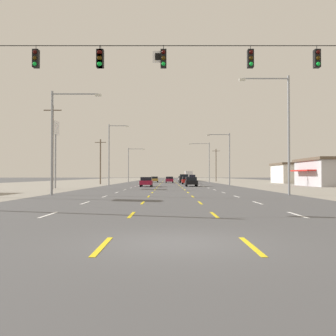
{
  "coord_description": "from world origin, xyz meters",
  "views": [
    {
      "loc": [
        -0.21,
        -9.94,
        1.65
      ],
      "look_at": [
        -0.27,
        55.01,
        2.91
      ],
      "focal_mm": 42.96,
      "sensor_mm": 36.0,
      "label": 1
    }
  ],
  "objects_px": {
    "suv_inner_right_midfar": "(184,179)",
    "pole_sign_left_row_1": "(56,135)",
    "sedan_inner_right_mid": "(187,180)",
    "streetlight_left_row_0": "(58,134)",
    "streetlight_right_row_1": "(227,155)",
    "streetlight_right_row_2": "(207,159)",
    "suv_far_right_distant_a": "(192,178)",
    "sedan_inner_left_nearest": "(147,182)",
    "streetlight_left_row_2": "(131,162)",
    "hatchback_inner_right_farthest": "(182,179)",
    "streetlight_right_row_0": "(284,126)",
    "box_truck_far_right_distant_b": "(189,175)",
    "sedan_inner_left_farther": "(155,179)",
    "sedan_inner_right_near": "(192,182)",
    "sedan_center_turn_far": "(170,180)",
    "streetlight_left_row_1": "(111,151)"
  },
  "relations": [
    {
      "from": "suv_inner_right_midfar",
      "to": "pole_sign_left_row_1",
      "type": "bearing_deg",
      "value": -116.48
    },
    {
      "from": "sedan_inner_right_mid",
      "to": "streetlight_left_row_0",
      "type": "xyz_separation_m",
      "value": [
        -13.07,
        -43.71,
        4.49
      ]
    },
    {
      "from": "streetlight_right_row_1",
      "to": "streetlight_right_row_2",
      "type": "height_order",
      "value": "streetlight_right_row_2"
    },
    {
      "from": "streetlight_right_row_2",
      "to": "suv_far_right_distant_a",
      "type": "bearing_deg",
      "value": 96.54
    },
    {
      "from": "sedan_inner_left_nearest",
      "to": "streetlight_right_row_1",
      "type": "bearing_deg",
      "value": 28.19
    },
    {
      "from": "suv_inner_right_midfar",
      "to": "streetlight_right_row_1",
      "type": "distance_m",
      "value": 24.36
    },
    {
      "from": "streetlight_left_row_2",
      "to": "streetlight_left_row_0",
      "type": "bearing_deg",
      "value": -90.0
    },
    {
      "from": "hatchback_inner_right_farthest",
      "to": "streetlight_right_row_1",
      "type": "height_order",
      "value": "streetlight_right_row_1"
    },
    {
      "from": "streetlight_right_row_1",
      "to": "streetlight_right_row_0",
      "type": "bearing_deg",
      "value": -90.02
    },
    {
      "from": "sedan_inner_left_nearest",
      "to": "suv_far_right_distant_a",
      "type": "relative_size",
      "value": 0.92
    },
    {
      "from": "box_truck_far_right_distant_b",
      "to": "pole_sign_left_row_1",
      "type": "height_order",
      "value": "pole_sign_left_row_1"
    },
    {
      "from": "sedan_inner_left_farther",
      "to": "streetlight_right_row_1",
      "type": "relative_size",
      "value": 0.51
    },
    {
      "from": "suv_far_right_distant_a",
      "to": "streetlight_right_row_2",
      "type": "relative_size",
      "value": 0.49
    },
    {
      "from": "suv_inner_right_midfar",
      "to": "streetlight_right_row_2",
      "type": "xyz_separation_m",
      "value": [
        6.21,
        10.0,
        4.84
      ]
    },
    {
      "from": "streetlight_right_row_2",
      "to": "hatchback_inner_right_farthest",
      "type": "bearing_deg",
      "value": 108.97
    },
    {
      "from": "suv_inner_right_midfar",
      "to": "streetlight_right_row_0",
      "type": "bearing_deg",
      "value": -83.57
    },
    {
      "from": "sedan_inner_right_near",
      "to": "streetlight_left_row_2",
      "type": "xyz_separation_m",
      "value": [
        -13.08,
        38.22,
        4.32
      ]
    },
    {
      "from": "pole_sign_left_row_1",
      "to": "streetlight_right_row_1",
      "type": "bearing_deg",
      "value": 29.53
    },
    {
      "from": "sedan_center_turn_far",
      "to": "suv_far_right_distant_a",
      "type": "distance_m",
      "value": 29.31
    },
    {
      "from": "sedan_inner_right_near",
      "to": "pole_sign_left_row_1",
      "type": "xyz_separation_m",
      "value": [
        -18.59,
        -9.05,
        6.29
      ]
    },
    {
      "from": "box_truck_far_right_distant_b",
      "to": "streetlight_left_row_2",
      "type": "height_order",
      "value": "streetlight_left_row_2"
    },
    {
      "from": "sedan_inner_left_farther",
      "to": "streetlight_right_row_0",
      "type": "relative_size",
      "value": 0.44
    },
    {
      "from": "streetlight_right_row_2",
      "to": "streetlight_left_row_2",
      "type": "bearing_deg",
      "value": -180.0
    },
    {
      "from": "sedan_center_turn_far",
      "to": "streetlight_left_row_2",
      "type": "distance_m",
      "value": 12.78
    },
    {
      "from": "streetlight_left_row_2",
      "to": "streetlight_left_row_1",
      "type": "bearing_deg",
      "value": -90.3
    },
    {
      "from": "sedan_inner_right_near",
      "to": "streetlight_right_row_0",
      "type": "height_order",
      "value": "streetlight_right_row_0"
    },
    {
      "from": "sedan_inner_right_mid",
      "to": "streetlight_right_row_1",
      "type": "height_order",
      "value": "streetlight_right_row_1"
    },
    {
      "from": "sedan_inner_right_near",
      "to": "streetlight_right_row_0",
      "type": "distance_m",
      "value": 29.24
    },
    {
      "from": "sedan_inner_right_mid",
      "to": "sedan_inner_right_near",
      "type": "bearing_deg",
      "value": -90.0
    },
    {
      "from": "sedan_inner_left_nearest",
      "to": "box_truck_far_right_distant_b",
      "type": "height_order",
      "value": "box_truck_far_right_distant_b"
    },
    {
      "from": "sedan_inner_left_nearest",
      "to": "sedan_inner_right_mid",
      "type": "distance_m",
      "value": 18.93
    },
    {
      "from": "sedan_inner_right_mid",
      "to": "box_truck_far_right_distant_b",
      "type": "bearing_deg",
      "value": 86.68
    },
    {
      "from": "sedan_inner_left_nearest",
      "to": "sedan_inner_right_near",
      "type": "bearing_deg",
      "value": 16.29
    },
    {
      "from": "suv_far_right_distant_a",
      "to": "streetlight_right_row_1",
      "type": "xyz_separation_m",
      "value": [
        2.61,
        -54.66,
        4.13
      ]
    },
    {
      "from": "streetlight_left_row_0",
      "to": "streetlight_right_row_2",
      "type": "bearing_deg",
      "value": 73.8
    },
    {
      "from": "sedan_center_turn_far",
      "to": "streetlight_left_row_0",
      "type": "distance_m",
      "value": 60.32
    },
    {
      "from": "sedan_inner_right_near",
      "to": "streetlight_left_row_0",
      "type": "bearing_deg",
      "value": -114.97
    },
    {
      "from": "suv_far_right_distant_a",
      "to": "hatchback_inner_right_farthest",
      "type": "bearing_deg",
      "value": -129.15
    },
    {
      "from": "sedan_center_turn_far",
      "to": "streetlight_right_row_0",
      "type": "xyz_separation_m",
      "value": [
        9.59,
        -59.35,
        5.18
      ]
    },
    {
      "from": "sedan_inner_left_farther",
      "to": "streetlight_left_row_0",
      "type": "xyz_separation_m",
      "value": [
        -6.1,
        -66.63,
        4.49
      ]
    },
    {
      "from": "sedan_inner_right_near",
      "to": "streetlight_right_row_1",
      "type": "distance_m",
      "value": 9.23
    },
    {
      "from": "sedan_inner_right_near",
      "to": "hatchback_inner_right_farthest",
      "type": "distance_m",
      "value": 55.47
    },
    {
      "from": "pole_sign_left_row_1",
      "to": "streetlight_left_row_2",
      "type": "xyz_separation_m",
      "value": [
        5.51,
        47.27,
        -1.96
      ]
    },
    {
      "from": "hatchback_inner_right_farthest",
      "to": "streetlight_right_row_0",
      "type": "height_order",
      "value": "streetlight_right_row_0"
    },
    {
      "from": "hatchback_inner_right_farthest",
      "to": "streetlight_right_row_2",
      "type": "height_order",
      "value": "streetlight_right_row_2"
    },
    {
      "from": "sedan_inner_right_near",
      "to": "streetlight_right_row_2",
      "type": "xyz_separation_m",
      "value": [
        6.19,
        38.22,
        5.12
      ]
    },
    {
      "from": "streetlight_right_row_1",
      "to": "streetlight_left_row_2",
      "type": "relative_size",
      "value": 1.02
    },
    {
      "from": "streetlight_right_row_0",
      "to": "suv_inner_right_midfar",
      "type": "bearing_deg",
      "value": 96.43
    },
    {
      "from": "streetlight_right_row_1",
      "to": "streetlight_left_row_2",
      "type": "xyz_separation_m",
      "value": [
        -19.41,
        33.15,
        -0.07
      ]
    },
    {
      "from": "sedan_inner_right_near",
      "to": "suv_inner_right_midfar",
      "type": "distance_m",
      "value": 28.22
    }
  ]
}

